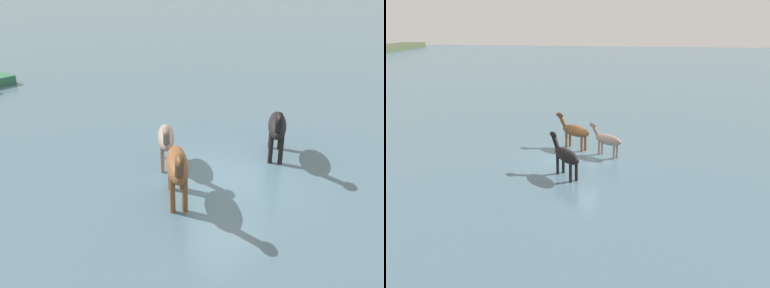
{
  "view_description": "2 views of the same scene",
  "coord_description": "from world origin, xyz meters",
  "views": [
    {
      "loc": [
        7.84,
        8.08,
        6.15
      ],
      "look_at": [
        0.38,
        -0.99,
        0.91
      ],
      "focal_mm": 37.95,
      "sensor_mm": 36.0,
      "label": 1
    },
    {
      "loc": [
        -20.39,
        -2.85,
        7.64
      ],
      "look_at": [
        -0.47,
        -0.26,
        1.08
      ],
      "focal_mm": 36.88,
      "sensor_mm": 36.0,
      "label": 2
    }
  ],
  "objects": [
    {
      "name": "ground_plane",
      "position": [
        0.0,
        0.0,
        0.0
      ],
      "size": [
        171.18,
        171.18,
        0.0
      ],
      "primitive_type": "plane",
      "color": "#476675"
    },
    {
      "name": "horse_lead",
      "position": [
        -2.45,
        0.09,
        1.12
      ],
      "size": [
        2.26,
        2.01,
        2.04
      ],
      "rotation": [
        0.0,
        0.0,
        0.7
      ],
      "color": "black",
      "rests_on": "ground_plane"
    },
    {
      "name": "horse_dun_straggler",
      "position": [
        0.85,
        -1.74,
        0.98
      ],
      "size": [
        1.6,
        2.08,
        1.78
      ],
      "rotation": [
        0.0,
        0.0,
        0.97
      ],
      "color": "gray",
      "rests_on": "ground_plane"
    },
    {
      "name": "horse_gray_outer",
      "position": [
        1.93,
        0.26,
        1.12
      ],
      "size": [
        1.8,
        2.39,
        2.03
      ],
      "rotation": [
        0.0,
        0.0,
        0.98
      ],
      "color": "brown",
      "rests_on": "ground_plane"
    }
  ]
}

